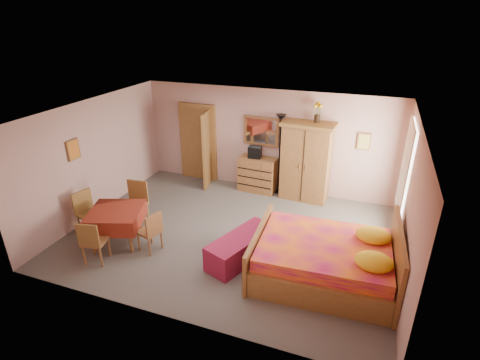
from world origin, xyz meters
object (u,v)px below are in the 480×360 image
at_px(chair_north, 135,206).
at_px(wall_mirror, 261,131).
at_px(chair_east, 149,231).
at_px(bench, 241,247).
at_px(wardrobe, 306,162).
at_px(chair_west, 90,214).
at_px(floor_lamp, 279,155).
at_px(dining_table, 117,226).
at_px(chair_south, 95,240).
at_px(chest_of_drawers, 258,174).
at_px(bed, 324,249).
at_px(stereo, 255,152).
at_px(sunflower_vase, 318,112).

bearing_deg(chair_north, wall_mirror, -129.95).
bearing_deg(chair_east, bench, -62.69).
bearing_deg(wardrobe, chair_west, -136.75).
xyz_separation_m(floor_lamp, chair_north, (-2.46, -2.71, -0.52)).
bearing_deg(dining_table, floor_lamp, 54.02).
distance_m(wardrobe, chair_east, 4.06).
relative_size(floor_lamp, wardrobe, 1.05).
relative_size(dining_table, chair_south, 1.11).
height_order(chest_of_drawers, chair_west, chair_west).
bearing_deg(bench, chest_of_drawers, 101.97).
xyz_separation_m(wall_mirror, chair_north, (-1.93, -2.82, -1.05)).
bearing_deg(bench, wardrobe, 78.43).
bearing_deg(wall_mirror, chair_west, -123.91).
bearing_deg(chair_south, floor_lamp, 47.32).
xyz_separation_m(chest_of_drawers, chair_east, (-1.15, -3.27, -0.03)).
xyz_separation_m(bed, chair_west, (-4.76, -0.26, -0.09)).
bearing_deg(wall_mirror, dining_table, -114.90).
bearing_deg(dining_table, chair_east, -0.94).
height_order(stereo, chair_east, stereo).
bearing_deg(bed, chair_east, -176.98).
bearing_deg(bed, chest_of_drawers, 123.07).
distance_m(sunflower_vase, chair_west, 5.45).
relative_size(floor_lamp, bench, 1.38).
bearing_deg(bench, chair_west, -175.59).
bearing_deg(wardrobe, chair_east, -122.30).
relative_size(bench, dining_table, 1.49).
distance_m(chair_west, chair_east, 1.48).
xyz_separation_m(chest_of_drawers, wall_mirror, (-0.00, 0.21, 1.10)).
height_order(bed, chair_north, bed).
distance_m(chest_of_drawers, wardrobe, 1.33).
height_order(bench, chair_north, chair_north).
xyz_separation_m(wall_mirror, dining_table, (-1.90, -3.47, -1.19)).
bearing_deg(dining_table, chair_west, 174.40).
xyz_separation_m(wall_mirror, chair_south, (-1.89, -4.14, -1.10)).
bearing_deg(floor_lamp, chair_east, -116.58).
xyz_separation_m(chest_of_drawers, sunflower_vase, (1.38, 0.08, 1.73)).
bearing_deg(sunflower_vase, chest_of_drawers, -176.50).
distance_m(dining_table, chair_north, 0.66).
bearing_deg(stereo, wardrobe, -1.41).
distance_m(stereo, chair_north, 3.25).
xyz_separation_m(stereo, wardrobe, (1.31, -0.03, -0.07)).
xyz_separation_m(wall_mirror, chair_east, (-1.15, -3.48, -1.13)).
xyz_separation_m(chair_north, chair_east, (0.77, -0.66, -0.08)).
bearing_deg(chair_west, chest_of_drawers, 157.20).
relative_size(chair_north, chair_east, 1.19).
distance_m(chair_north, chair_east, 1.02).
distance_m(chair_south, chair_west, 1.05).
relative_size(bench, chair_south, 1.66).
xyz_separation_m(wall_mirror, stereo, (-0.09, -0.20, -0.51)).
bearing_deg(floor_lamp, wall_mirror, 167.76).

